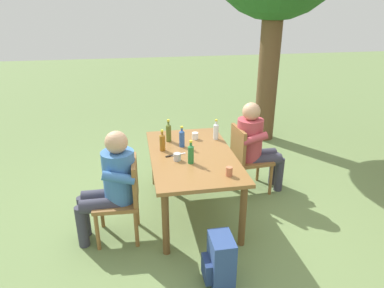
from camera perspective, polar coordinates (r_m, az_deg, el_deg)
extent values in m
plane|color=#6B844C|center=(4.23, 0.00, -10.67)|extent=(24.00, 24.00, 0.00)
cube|color=olive|center=(3.88, 0.00, -1.91)|extent=(1.58, 0.92, 0.04)
cylinder|color=brown|center=(4.64, -6.21, -2.75)|extent=(0.07, 0.07, 0.69)
cylinder|color=brown|center=(3.41, -4.33, -12.88)|extent=(0.07, 0.07, 0.69)
cylinder|color=brown|center=(4.74, 3.04, -2.07)|extent=(0.07, 0.07, 0.69)
cylinder|color=brown|center=(3.54, 8.30, -11.53)|extent=(0.07, 0.07, 0.69)
cube|color=olive|center=(3.66, -12.25, -9.08)|extent=(0.46, 0.46, 0.04)
cube|color=olive|center=(3.53, -9.31, -5.77)|extent=(0.42, 0.06, 0.42)
cylinder|color=olive|center=(3.96, -14.57, -10.51)|extent=(0.04, 0.04, 0.41)
cylinder|color=olive|center=(3.65, -15.23, -13.74)|extent=(0.04, 0.04, 0.41)
cylinder|color=olive|center=(3.92, -8.98, -10.33)|extent=(0.04, 0.04, 0.41)
cylinder|color=olive|center=(3.61, -9.08, -13.59)|extent=(0.04, 0.04, 0.41)
cube|color=olive|center=(4.52, 9.77, -2.47)|extent=(0.47, 0.47, 0.04)
cube|color=olive|center=(4.35, 7.56, -0.02)|extent=(0.42, 0.07, 0.42)
cylinder|color=olive|center=(4.55, 12.75, -5.74)|extent=(0.04, 0.04, 0.41)
cylinder|color=olive|center=(4.85, 10.75, -3.71)|extent=(0.04, 0.04, 0.41)
cylinder|color=olive|center=(4.39, 8.31, -6.42)|extent=(0.04, 0.04, 0.41)
cylinder|color=olive|center=(4.70, 6.54, -4.27)|extent=(0.04, 0.04, 0.41)
cylinder|color=#3D70B2|center=(3.52, -11.81, -5.14)|extent=(0.32, 0.32, 0.52)
sphere|color=tan|center=(3.37, -12.29, 0.28)|extent=(0.22, 0.22, 0.22)
cylinder|color=#383847|center=(3.74, -14.57, -8.23)|extent=(0.14, 0.40, 0.14)
cylinder|color=#383847|center=(3.88, -17.23, -11.24)|extent=(0.11, 0.11, 0.45)
cylinder|color=#3D70B2|center=(3.65, -11.87, -2.69)|extent=(0.09, 0.31, 0.16)
cylinder|color=#383847|center=(3.58, -14.74, -9.69)|extent=(0.14, 0.40, 0.14)
cylinder|color=#383847|center=(3.73, -17.52, -12.76)|extent=(0.11, 0.11, 0.45)
cylinder|color=#3D70B2|center=(3.31, -11.96, -5.44)|extent=(0.09, 0.31, 0.16)
cylinder|color=#B7424C|center=(4.39, 9.39, 0.79)|extent=(0.32, 0.32, 0.52)
sphere|color=tan|center=(4.28, 9.70, 5.26)|extent=(0.22, 0.22, 0.22)
cylinder|color=#383847|center=(4.49, 11.97, -2.56)|extent=(0.14, 0.40, 0.14)
cylinder|color=#383847|center=(4.66, 14.05, -4.86)|extent=(0.11, 0.11, 0.45)
cylinder|color=#B7424C|center=(4.20, 10.29, 0.84)|extent=(0.09, 0.31, 0.16)
cylinder|color=#383847|center=(4.64, 11.17, -1.63)|extent=(0.14, 0.40, 0.14)
cylinder|color=#383847|center=(4.80, 13.21, -3.90)|extent=(0.11, 0.11, 0.45)
cylinder|color=#B7424C|center=(4.53, 8.69, 2.58)|extent=(0.09, 0.31, 0.16)
cylinder|color=#996019|center=(3.95, -4.86, 0.14)|extent=(0.06, 0.06, 0.18)
cone|color=#996019|center=(3.91, -4.91, 1.52)|extent=(0.06, 0.06, 0.02)
cylinder|color=#996019|center=(3.90, -4.92, 1.86)|extent=(0.03, 0.03, 0.02)
cylinder|color=yellow|center=(3.89, -4.93, 2.17)|extent=(0.03, 0.03, 0.02)
cylinder|color=#566623|center=(4.20, -3.85, 1.73)|extent=(0.06, 0.06, 0.20)
cone|color=#566623|center=(4.16, -3.89, 3.19)|extent=(0.06, 0.06, 0.03)
cylinder|color=#566623|center=(4.15, -3.90, 3.55)|extent=(0.03, 0.03, 0.03)
cylinder|color=yellow|center=(4.14, -3.91, 3.87)|extent=(0.03, 0.03, 0.02)
cylinder|color=#2D56A3|center=(4.04, -1.67, 0.78)|extent=(0.06, 0.06, 0.18)
cone|color=#2D56A3|center=(4.00, -1.68, 2.14)|extent=(0.06, 0.06, 0.03)
cylinder|color=#2D56A3|center=(4.00, -1.69, 2.48)|extent=(0.03, 0.03, 0.03)
cylinder|color=yellow|center=(3.99, -1.69, 2.78)|extent=(0.03, 0.03, 0.02)
cylinder|color=white|center=(4.27, 3.93, 1.97)|extent=(0.06, 0.06, 0.18)
cone|color=white|center=(4.23, 3.97, 3.29)|extent=(0.06, 0.06, 0.03)
cylinder|color=white|center=(4.23, 3.98, 3.61)|extent=(0.03, 0.03, 0.03)
cylinder|color=yellow|center=(4.22, 3.99, 3.90)|extent=(0.03, 0.03, 0.02)
cylinder|color=#287A38|center=(3.63, -0.19, -1.82)|extent=(0.06, 0.06, 0.18)
cone|color=#287A38|center=(3.59, -0.19, -0.30)|extent=(0.06, 0.06, 0.03)
cylinder|color=#287A38|center=(3.58, -0.19, 0.08)|extent=(0.03, 0.03, 0.03)
cylinder|color=yellow|center=(3.57, -0.19, 0.42)|extent=(0.03, 0.03, 0.02)
cylinder|color=#B2B7BC|center=(3.71, -2.44, -2.13)|extent=(0.08, 0.08, 0.08)
cylinder|color=#BC6B47|center=(3.41, 6.10, -4.48)|extent=(0.07, 0.07, 0.09)
cylinder|color=white|center=(4.27, 0.50, 1.34)|extent=(0.08, 0.08, 0.08)
cube|color=silver|center=(3.86, -2.29, -1.72)|extent=(0.07, 0.18, 0.01)
cube|color=black|center=(3.82, -3.79, -1.99)|extent=(0.04, 0.08, 0.01)
cube|color=#2D4784|center=(3.19, 4.80, -18.34)|extent=(0.29, 0.19, 0.46)
cube|color=navy|center=(3.22, 2.43, -19.75)|extent=(0.20, 0.06, 0.20)
cube|color=black|center=(5.31, -3.66, -1.04)|extent=(0.32, 0.16, 0.39)
cube|color=black|center=(5.33, -4.80, -1.82)|extent=(0.22, 0.06, 0.17)
cylinder|color=brown|center=(6.13, 12.41, 11.94)|extent=(0.34, 0.34, 2.48)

